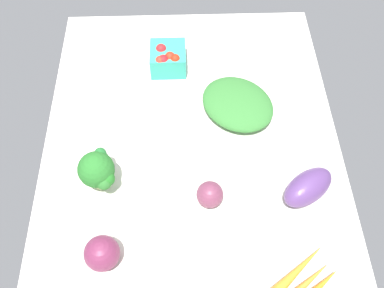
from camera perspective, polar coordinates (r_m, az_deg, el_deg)
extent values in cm
cube|color=silver|center=(115.23, 0.00, -0.85)|extent=(104.00, 76.00, 2.00)
cube|color=teal|center=(130.38, -3.06, 10.81)|extent=(10.02, 10.02, 6.79)
sphere|color=red|center=(128.82, -3.96, 11.99)|extent=(3.01, 3.01, 3.01)
sphere|color=red|center=(125.71, -4.12, 10.58)|extent=(2.55, 2.55, 2.55)
sphere|color=red|center=(126.01, -3.68, 10.64)|extent=(3.00, 3.00, 3.00)
sphere|color=red|center=(128.87, -3.91, 11.86)|extent=(2.44, 2.44, 2.44)
sphere|color=red|center=(125.74, -2.16, 10.81)|extent=(2.62, 2.62, 2.62)
sphere|color=red|center=(126.63, -2.83, 11.05)|extent=(2.87, 2.87, 2.87)
cone|color=orange|center=(101.01, 14.41, -16.81)|extent=(10.21, 12.65, 2.33)
cone|color=orange|center=(101.19, 13.27, -15.46)|extent=(12.98, 14.82, 2.78)
sphere|color=#6F2948|center=(99.19, -11.41, -13.50)|extent=(7.74, 7.74, 7.74)
ellipsoid|color=#347632|center=(120.44, 5.84, 5.12)|extent=(26.66, 26.39, 5.35)
ellipsoid|color=#573773|center=(107.75, 14.57, -5.35)|extent=(13.71, 15.30, 7.30)
cylinder|color=#A6BC76|center=(109.36, -11.66, -4.61)|extent=(3.12, 3.12, 3.91)
sphere|color=#276E27|center=(105.01, -12.12, -3.20)|extent=(8.55, 8.55, 8.55)
sphere|color=#1F6D2D|center=(106.55, -11.36, -1.72)|extent=(2.93, 2.93, 2.93)
sphere|color=#236A2D|center=(105.27, -11.61, -1.21)|extent=(2.91, 2.91, 2.91)
sphere|color=#2C702B|center=(103.98, -11.16, -4.78)|extent=(3.69, 3.69, 3.69)
sphere|color=#216C21|center=(103.89, -10.75, -4.36)|extent=(3.52, 3.52, 3.52)
sphere|color=brown|center=(104.03, 2.29, -6.45)|extent=(6.33, 6.33, 6.33)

